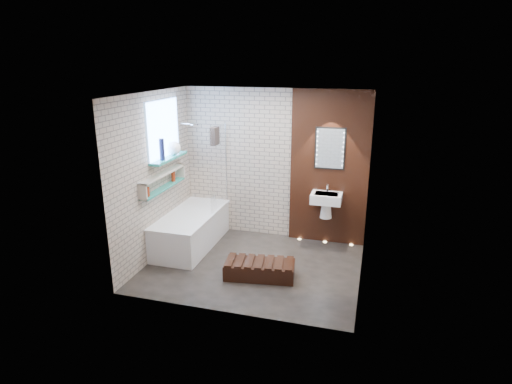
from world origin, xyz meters
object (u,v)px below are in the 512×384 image
(bath_screen, at_px, (219,168))
(bathtub, at_px, (191,229))
(led_mirror, at_px, (330,149))
(walnut_step, at_px, (260,270))
(washbasin, at_px, (326,201))

(bath_screen, bearing_deg, bathtub, -128.90)
(bathtub, distance_m, bath_screen, 1.14)
(led_mirror, xyz_separation_m, walnut_step, (-0.77, -1.53, -1.54))
(bathtub, bearing_deg, led_mirror, 19.78)
(bath_screen, distance_m, led_mirror, 1.89)
(bath_screen, bearing_deg, led_mirror, 10.66)
(bath_screen, distance_m, washbasin, 1.89)
(bath_screen, xyz_separation_m, walnut_step, (1.05, -1.19, -1.17))
(washbasin, xyz_separation_m, walnut_step, (-0.77, -1.37, -0.68))
(bathtub, height_order, led_mirror, led_mirror)
(bathtub, distance_m, walnut_step, 1.61)
(bathtub, bearing_deg, washbasin, 16.01)
(led_mirror, bearing_deg, walnut_step, -116.57)
(bath_screen, xyz_separation_m, washbasin, (1.82, 0.18, -0.49))
(bath_screen, distance_m, walnut_step, 1.97)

